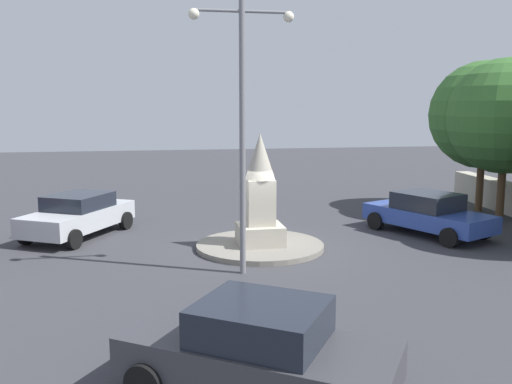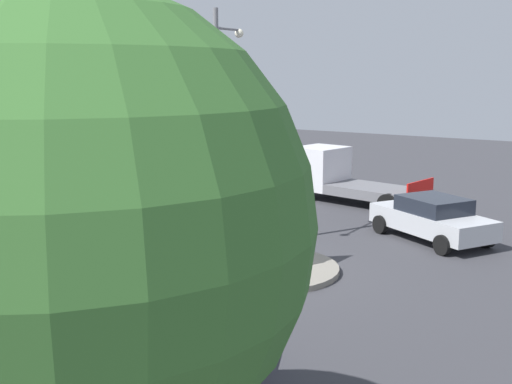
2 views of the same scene
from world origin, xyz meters
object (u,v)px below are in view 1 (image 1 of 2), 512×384
monument (260,197)px  tree_near_wall (506,116)px  streetlamp (242,108)px  car_silver_waiting (78,214)px  tree_far_corner (484,115)px  car_dark_grey_far_side (259,349)px  car_blue_parked_right (428,213)px

monument → tree_near_wall: size_ratio=0.55×
streetlamp → car_silver_waiting: 8.04m
tree_far_corner → car_dark_grey_far_side: bearing=-132.7°
car_silver_waiting → car_dark_grey_far_side: car_dark_grey_far_side is taller
tree_near_wall → car_dark_grey_far_side: bearing=-136.2°
car_silver_waiting → car_dark_grey_far_side: size_ratio=1.03×
car_blue_parked_right → tree_near_wall: tree_near_wall is taller
car_dark_grey_far_side → car_blue_parked_right: car_dark_grey_far_side is taller
monument → streetlamp: bearing=-111.1°
car_blue_parked_right → tree_near_wall: size_ratio=0.76×
car_silver_waiting → car_blue_parked_right: car_silver_waiting is taller
car_blue_parked_right → tree_near_wall: 5.70m
car_silver_waiting → tree_near_wall: bearing=0.2°
car_silver_waiting → car_dark_grey_far_side: 12.22m
car_blue_parked_right → tree_near_wall: (4.19, 1.99, 3.32)m
monument → tree_far_corner: (10.50, 4.52, 2.42)m
monument → tree_near_wall: 10.99m
tree_near_wall → monument: bearing=-164.7°
streetlamp → car_blue_parked_right: 8.64m
car_silver_waiting → tree_near_wall: 16.52m
monument → car_silver_waiting: size_ratio=0.75×
car_silver_waiting → car_blue_parked_right: bearing=-9.2°
streetlamp → tree_far_corner: (11.44, 6.96, -0.34)m
car_silver_waiting → car_blue_parked_right: (12.00, -1.94, -0.02)m
tree_near_wall → car_blue_parked_right: bearing=-154.6°
car_silver_waiting → tree_near_wall: (16.19, 0.06, 3.30)m
streetlamp → tree_far_corner: size_ratio=1.16×
car_blue_parked_right → tree_far_corner: (4.34, 3.68, 3.34)m
car_blue_parked_right → tree_far_corner: size_ratio=0.76×
streetlamp → tree_near_wall: bearing=25.0°
monument → car_dark_grey_far_side: (-1.71, -8.73, -0.90)m
car_silver_waiting → car_blue_parked_right: size_ratio=0.96×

